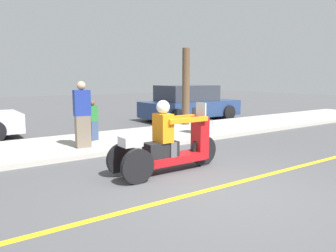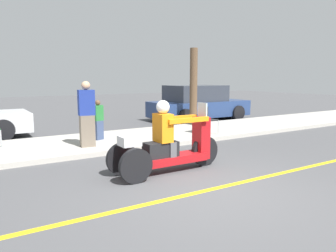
{
  "view_description": "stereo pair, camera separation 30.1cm",
  "coord_description": "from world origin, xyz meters",
  "px_view_note": "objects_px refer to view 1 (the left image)",
  "views": [
    {
      "loc": [
        -3.67,
        -3.94,
        1.87
      ],
      "look_at": [
        -0.06,
        1.27,
        0.93
      ],
      "focal_mm": 35.0,
      "sensor_mm": 36.0,
      "label": 1
    },
    {
      "loc": [
        -3.41,
        -4.1,
        1.87
      ],
      "look_at": [
        -0.06,
        1.27,
        0.93
      ],
      "focal_mm": 35.0,
      "sensor_mm": 36.0,
      "label": 2
    }
  ],
  "objects_px": {
    "spectator_far_back": "(93,121)",
    "folding_chair_curbside": "(200,117)",
    "tree_trunk": "(186,87)",
    "motorcycle_trike": "(168,147)",
    "spectator_near_curb": "(82,116)",
    "parked_car_lot_left": "(189,104)"
  },
  "relations": [
    {
      "from": "spectator_near_curb",
      "to": "parked_car_lot_left",
      "type": "bearing_deg",
      "value": 29.26
    },
    {
      "from": "folding_chair_curbside",
      "to": "tree_trunk",
      "type": "distance_m",
      "value": 2.24
    },
    {
      "from": "spectator_near_curb",
      "to": "parked_car_lot_left",
      "type": "height_order",
      "value": "spectator_near_curb"
    },
    {
      "from": "spectator_far_back",
      "to": "spectator_near_curb",
      "type": "distance_m",
      "value": 0.97
    },
    {
      "from": "spectator_far_back",
      "to": "tree_trunk",
      "type": "xyz_separation_m",
      "value": [
        4.07,
        1.03,
        0.86
      ]
    },
    {
      "from": "spectator_far_back",
      "to": "spectator_near_curb",
      "type": "height_order",
      "value": "spectator_near_curb"
    },
    {
      "from": "tree_trunk",
      "to": "spectator_near_curb",
      "type": "bearing_deg",
      "value": -159.08
    },
    {
      "from": "spectator_far_back",
      "to": "tree_trunk",
      "type": "bearing_deg",
      "value": 14.21
    },
    {
      "from": "spectator_far_back",
      "to": "tree_trunk",
      "type": "relative_size",
      "value": 0.4
    },
    {
      "from": "spectator_far_back",
      "to": "parked_car_lot_left",
      "type": "relative_size",
      "value": 0.26
    },
    {
      "from": "parked_car_lot_left",
      "to": "tree_trunk",
      "type": "distance_m",
      "value": 2.36
    },
    {
      "from": "spectator_far_back",
      "to": "motorcycle_trike",
      "type": "bearing_deg",
      "value": -87.09
    },
    {
      "from": "spectator_near_curb",
      "to": "tree_trunk",
      "type": "bearing_deg",
      "value": 20.92
    },
    {
      "from": "folding_chair_curbside",
      "to": "parked_car_lot_left",
      "type": "distance_m",
      "value": 4.23
    },
    {
      "from": "spectator_far_back",
      "to": "spectator_near_curb",
      "type": "xyz_separation_m",
      "value": [
        -0.57,
        -0.74,
        0.26
      ]
    },
    {
      "from": "spectator_near_curb",
      "to": "parked_car_lot_left",
      "type": "distance_m",
      "value": 7.02
    },
    {
      "from": "tree_trunk",
      "to": "motorcycle_trike",
      "type": "bearing_deg",
      "value": -131.27
    },
    {
      "from": "spectator_far_back",
      "to": "folding_chair_curbside",
      "type": "height_order",
      "value": "spectator_far_back"
    },
    {
      "from": "motorcycle_trike",
      "to": "spectator_near_curb",
      "type": "relative_size",
      "value": 1.46
    },
    {
      "from": "parked_car_lot_left",
      "to": "spectator_far_back",
      "type": "bearing_deg",
      "value": -154.19
    },
    {
      "from": "folding_chair_curbside",
      "to": "spectator_near_curb",
      "type": "bearing_deg",
      "value": 178.69
    },
    {
      "from": "spectator_near_curb",
      "to": "folding_chair_curbside",
      "type": "relative_size",
      "value": 2.02
    }
  ]
}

